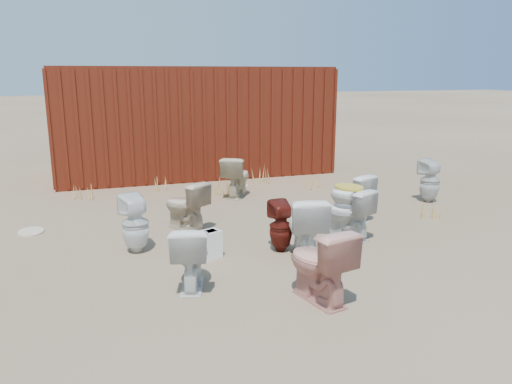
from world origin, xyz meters
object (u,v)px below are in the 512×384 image
object	(u,v)px
toilet_front_a	(191,256)
toilet_front_pink	(319,264)
toilet_back_beige_left	(185,205)
toilet_back_beige_right	(237,176)
toilet_front_e	(350,197)
shipping_container	(193,120)
toilet_front_maroon	(281,226)
loose_tank	(202,246)
toilet_front_c	(306,227)
toilet_back_e	(430,181)
toilet_back_yellowlid	(348,213)
toilet_back_a	(135,224)

from	to	relation	value
toilet_front_a	toilet_front_pink	distance (m)	1.38
toilet_back_beige_left	toilet_back_beige_right	xyz separation A→B (m)	(1.29, 1.70, 0.02)
toilet_front_e	toilet_back_beige_left	bearing A→B (deg)	-27.93
shipping_container	toilet_front_maroon	bearing A→B (deg)	-90.13
toilet_back_beige_right	toilet_front_pink	bearing A→B (deg)	118.12
toilet_back_beige_left	loose_tank	distance (m)	1.33
shipping_container	loose_tank	distance (m)	5.84
toilet_front_c	toilet_back_e	bearing A→B (deg)	-136.70
shipping_container	toilet_back_yellowlid	xyz separation A→B (m)	(1.06, -5.47, -0.84)
toilet_front_a	toilet_back_yellowlid	world-z (taller)	toilet_back_yellowlid
toilet_back_beige_right	toilet_back_e	xyz separation A→B (m)	(3.18, -1.48, 0.00)
toilet_back_a	toilet_back_beige_left	distance (m)	1.10
shipping_container	toilet_front_maroon	xyz separation A→B (m)	(-0.01, -5.66, -0.86)
toilet_back_yellowlid	loose_tank	distance (m)	2.14
toilet_front_pink	toilet_back_e	xyz separation A→B (m)	(3.62, 3.02, -0.01)
shipping_container	toilet_back_e	bearing A→B (deg)	-50.08
toilet_front_pink	toilet_front_maroon	bearing A→B (deg)	-109.13
toilet_back_yellowlid	loose_tank	size ratio (longest dim) A/B	1.45
shipping_container	toilet_back_yellowlid	world-z (taller)	shipping_container
shipping_container	toilet_front_a	bearing A→B (deg)	-101.81
toilet_front_c	toilet_back_beige_right	distance (m)	3.38
toilet_front_a	toilet_back_e	world-z (taller)	toilet_back_e
toilet_back_beige_right	toilet_front_e	bearing A→B (deg)	155.70
toilet_front_pink	toilet_front_e	size ratio (longest dim) A/B	1.05
shipping_container	toilet_front_e	xyz separation A→B (m)	(1.54, -4.67, -0.83)
toilet_front_c	toilet_back_beige_left	distance (m)	2.06
shipping_container	toilet_front_pink	world-z (taller)	shipping_container
toilet_front_a	toilet_front_pink	xyz separation A→B (m)	(1.16, -0.74, 0.04)
toilet_front_a	toilet_front_maroon	xyz separation A→B (m)	(1.33, 0.74, -0.02)
toilet_front_maroon	toilet_front_e	distance (m)	1.84
shipping_container	toilet_back_a	world-z (taller)	shipping_container
toilet_back_a	toilet_back_yellowlid	size ratio (longest dim) A/B	1.06
shipping_container	toilet_back_yellowlid	bearing A→B (deg)	-78.99
toilet_back_beige_right	toilet_back_yellowlid	distance (m)	2.93
shipping_container	toilet_front_a	world-z (taller)	shipping_container
toilet_back_beige_right	loose_tank	world-z (taller)	toilet_back_beige_right
toilet_front_pink	toilet_back_yellowlid	xyz separation A→B (m)	(1.24, 1.68, -0.03)
toilet_back_a	toilet_back_e	distance (m)	5.34
toilet_front_e	toilet_back_beige_right	size ratio (longest dim) A/B	0.98
shipping_container	toilet_back_e	distance (m)	5.43
toilet_front_maroon	shipping_container	bearing A→B (deg)	-89.80
toilet_back_a	toilet_front_e	bearing A→B (deg)	169.63
shipping_container	toilet_front_c	size ratio (longest dim) A/B	7.36
toilet_front_e	toilet_back_a	bearing A→B (deg)	-13.13
toilet_front_e	toilet_back_e	world-z (taller)	toilet_back_e
toilet_back_beige_left	toilet_back_e	distance (m)	4.47
toilet_front_c	toilet_back_a	distance (m)	2.18
toilet_back_yellowlid	toilet_back_beige_left	bearing A→B (deg)	-52.75
toilet_front_a	toilet_back_e	xyz separation A→B (m)	(4.78, 2.29, 0.03)
toilet_front_pink	toilet_back_beige_left	world-z (taller)	toilet_front_pink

